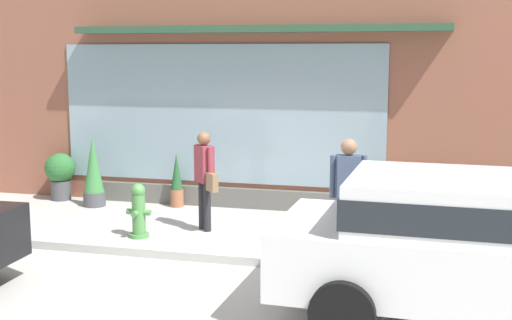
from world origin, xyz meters
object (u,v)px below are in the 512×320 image
Objects in this scene: fire_hydrant at (139,211)px; potted_plant_corner_tall at (60,173)px; parked_car_white at (480,242)px; potted_plant_trailing_edge at (374,192)px; pedestrian_with_handbag at (205,174)px; potted_plant_near_hydrant at (93,173)px; potted_plant_doorstep at (177,181)px; potted_plant_by_entrance at (444,205)px; pedestrian_passerby at (348,189)px.

potted_plant_corner_tall is (-2.56, 2.09, 0.11)m from fire_hydrant.
potted_plant_trailing_edge is at bearing 110.56° from parked_car_white.
pedestrian_with_handbag is 1.22× the size of potted_plant_near_hydrant.
potted_plant_near_hydrant is at bearing 150.31° from parked_car_white.
potted_plant_doorstep is at bearing 95.20° from fire_hydrant.
fire_hydrant is 2.45m from potted_plant_near_hydrant.
pedestrian_with_handbag is at bearing 36.77° from fire_hydrant.
fire_hydrant reaches higher than potted_plant_by_entrance.
potted_plant_trailing_edge is 3.58m from potted_plant_doorstep.
potted_plant_corner_tall is at bearing -179.83° from potted_plant_doorstep.
fire_hydrant is 0.19× the size of parked_car_white.
parked_car_white is 4.03m from potted_plant_by_entrance.
potted_plant_trailing_edge is at bearing 72.59° from pedestrian_passerby.
pedestrian_with_handbag reaches higher than fire_hydrant.
potted_plant_doorstep is (-3.58, 0.14, -0.02)m from potted_plant_trailing_edge.
potted_plant_near_hydrant reaches higher than potted_plant_doorstep.
parked_car_white is 6.00× the size of potted_plant_by_entrance.
potted_plant_near_hydrant is (-5.07, -0.19, 0.14)m from potted_plant_trailing_edge.
potted_plant_by_entrance is (-0.29, 3.99, -0.51)m from parked_car_white.
potted_plant_near_hydrant is at bearing 144.58° from pedestrian_passerby.
pedestrian_passerby reaches higher than pedestrian_with_handbag.
potted_plant_corner_tall is at bearing -158.01° from pedestrian_with_handbag.
potted_plant_trailing_edge is 1.15m from potted_plant_by_entrance.
potted_plant_corner_tall is at bearing 140.78° from fire_hydrant.
potted_plant_by_entrance is (1.30, 2.05, -0.60)m from pedestrian_passerby.
parked_car_white is 4.46× the size of potted_plant_doorstep.
potted_plant_by_entrance is at bearing 95.89° from parked_car_white.
potted_plant_doorstep is at bearing 176.25° from potted_plant_by_entrance.
potted_plant_trailing_edge is at bearing -2.18° from potted_plant_doorstep.
pedestrian_passerby reaches higher than potted_plant_doorstep.
parked_car_white is at bearing -30.23° from potted_plant_corner_tall.
potted_plant_trailing_edge is at bearing 72.61° from pedestrian_with_handbag.
pedestrian_with_handbag is at bearing -23.93° from potted_plant_near_hydrant.
pedestrian_with_handbag is 4.86m from parked_car_white.
potted_plant_by_entrance is 7.09m from potted_plant_corner_tall.
fire_hydrant is at bearing -46.35° from potted_plant_near_hydrant.
potted_plant_trailing_edge is 1.12× the size of potted_plant_corner_tall.
parked_car_white reaches higher than potted_plant_trailing_edge.
pedestrian_passerby is at bearing 131.14° from parked_car_white.
fire_hydrant is at bearing -39.22° from potted_plant_corner_tall.
pedestrian_passerby is 2.27× the size of potted_plant_by_entrance.
pedestrian_with_handbag reaches higher than potted_plant_by_entrance.
pedestrian_passerby is 1.64× the size of potted_plant_trailing_edge.
pedestrian_passerby reaches higher than parked_car_white.
parked_car_white is 3.39× the size of potted_plant_near_hydrant.
pedestrian_with_handbag is at bearing 146.15° from pedestrian_passerby.
parked_car_white is 4.87× the size of potted_plant_corner_tall.
pedestrian_passerby reaches higher than fire_hydrant.
potted_plant_near_hydrant reaches higher than potted_plant_by_entrance.
fire_hydrant is 1.18m from pedestrian_with_handbag.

